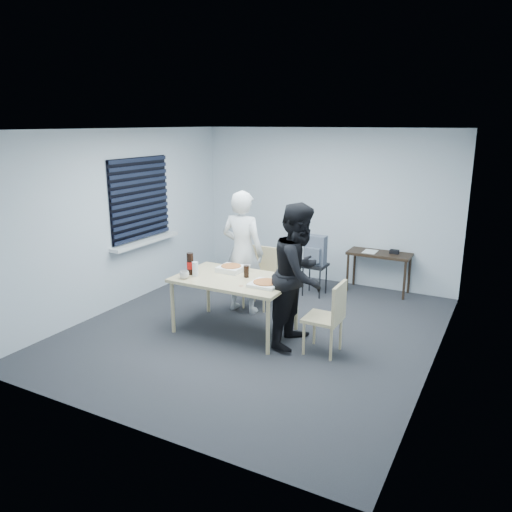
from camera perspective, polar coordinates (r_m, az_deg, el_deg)
The scene contains 19 objects.
room at distance 7.87m, azimuth -12.90°, elevation 5.61°, with size 5.00×5.00×5.00m.
dining_table at distance 6.47m, azimuth -2.46°, elevation -3.01°, with size 1.51×0.96×0.74m.
chair_far at distance 7.44m, azimuth 0.64°, elevation -1.89°, with size 0.42×0.42×0.89m.
chair_right at distance 5.95m, azimuth 8.47°, elevation -6.49°, with size 0.42×0.42×0.89m.
person_white at distance 7.13m, azimuth -1.54°, elevation 0.45°, with size 0.65×0.42×1.77m, color silver.
person_black at distance 6.09m, azimuth 4.95°, elevation -2.16°, with size 0.86×0.47×1.77m, color black.
side_table at distance 8.24m, azimuth 13.91°, elevation -0.14°, with size 0.99×0.44×0.66m.
stool at distance 7.98m, azimuth 6.74°, elevation -1.69°, with size 0.37×0.37×0.51m.
backpack at distance 7.87m, azimuth 6.77°, elevation 0.62°, with size 0.33×0.24×0.46m.
pizza_box_a at distance 6.73m, azimuth -2.85°, elevation -1.43°, with size 0.32×0.32×0.08m.
pizza_box_b at distance 6.15m, azimuth 1.07°, elevation -3.17°, with size 0.35×0.35×0.05m.
mug_a at distance 6.47m, azimuth -8.19°, elevation -2.16°, with size 0.12×0.12×0.10m, color silver.
mug_b at distance 6.70m, azimuth -1.05°, elevation -1.41°, with size 0.10×0.10×0.09m, color silver.
cola_glass at distance 6.46m, azimuth -1.11°, elevation -1.78°, with size 0.07×0.07×0.15m, color black.
soda_bottle at distance 6.61m, azimuth -7.53°, elevation -0.93°, with size 0.09×0.09×0.29m.
plastic_cups at distance 6.55m, azimuth -6.95°, elevation -1.48°, with size 0.08×0.08×0.19m, color silver.
rubber_band at distance 6.14m, azimuth -1.71°, elevation -3.42°, with size 0.05×0.05×0.00m, color red.
papers at distance 8.24m, azimuth 12.91°, elevation 0.50°, with size 0.21×0.28×0.00m, color white.
black_box at distance 8.22m, azimuth 15.52°, elevation 0.48°, with size 0.14×0.10×0.06m, color black.
Camera 1 is at (2.90, -5.47, 2.68)m, focal length 35.00 mm.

